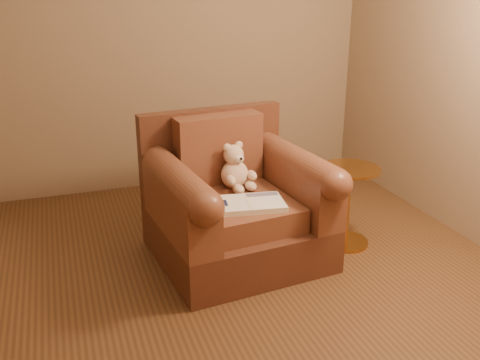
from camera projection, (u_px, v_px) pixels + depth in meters
name	position (u px, v px, depth m)	size (l,w,h in m)	color
floor	(209.00, 299.00, 3.14)	(4.00, 4.00, 0.00)	brown
armchair	(235.00, 205.00, 3.55)	(1.13, 1.09, 0.93)	#522A1B
teddy_bear	(236.00, 171.00, 3.57)	(0.23, 0.27, 0.32)	beige
guidebook	(247.00, 204.00, 3.30)	(0.49, 0.34, 0.04)	beige
side_table	(348.00, 203.00, 3.70)	(0.41, 0.41, 0.57)	#BE7F34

